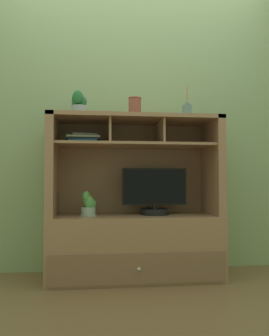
# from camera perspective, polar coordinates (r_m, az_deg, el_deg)

# --- Properties ---
(floor_plane) EXTENTS (6.00, 6.00, 0.02)m
(floor_plane) POSITION_cam_1_polar(r_m,az_deg,el_deg) (2.86, 0.00, -17.38)
(floor_plane) COLOR brown
(floor_plane) RESTS_ON ground
(back_wall) EXTENTS (6.00, 0.02, 2.80)m
(back_wall) POSITION_cam_1_polar(r_m,az_deg,el_deg) (3.10, -0.62, 10.14)
(back_wall) COLOR #86A071
(back_wall) RESTS_ON ground
(media_console) EXTENTS (1.31, 0.51, 1.24)m
(media_console) POSITION_cam_1_polar(r_m,az_deg,el_deg) (2.79, -0.02, -9.19)
(media_console) COLOR #9A7052
(media_console) RESTS_ON ground
(tv_monitor) EXTENTS (0.51, 0.22, 0.37)m
(tv_monitor) POSITION_cam_1_polar(r_m,az_deg,el_deg) (2.80, 3.23, -4.28)
(tv_monitor) COLOR black
(tv_monitor) RESTS_ON media_console
(potted_orchid) EXTENTS (0.12, 0.14, 0.19)m
(potted_orchid) POSITION_cam_1_polar(r_m,az_deg,el_deg) (2.71, -7.42, -5.96)
(potted_orchid) COLOR #93A392
(potted_orchid) RESTS_ON media_console
(magazine_stack_left) EXTENTS (0.31, 0.29, 0.07)m
(magazine_stack_left) POSITION_cam_1_polar(r_m,az_deg,el_deg) (2.79, -8.17, 4.58)
(magazine_stack_left) COLOR #537D60
(magazine_stack_left) RESTS_ON media_console
(diffuser_bottle) EXTENTS (0.07, 0.07, 0.28)m
(diffuser_bottle) POSITION_cam_1_polar(r_m,az_deg,el_deg) (2.92, 8.41, 8.97)
(diffuser_bottle) COLOR slate
(diffuser_bottle) RESTS_ON media_console
(potted_succulent) EXTENTS (0.14, 0.14, 0.19)m
(potted_succulent) POSITION_cam_1_polar(r_m,az_deg,el_deg) (2.80, -8.92, 9.86)
(potted_succulent) COLOR #8E959A
(potted_succulent) RESTS_ON media_console
(ceramic_vase) EXTENTS (0.10, 0.10, 0.15)m
(ceramic_vase) POSITION_cam_1_polar(r_m,az_deg,el_deg) (2.80, 0.05, 9.76)
(ceramic_vase) COLOR brown
(ceramic_vase) RESTS_ON media_console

